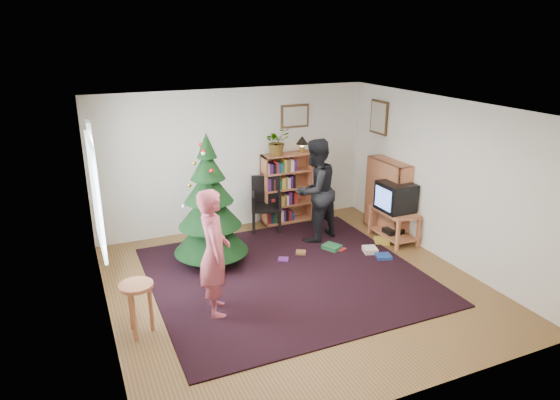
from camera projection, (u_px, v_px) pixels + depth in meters
name	position (u px, v px, depth m)	size (l,w,h in m)	color
floor	(295.00, 285.00, 7.09)	(5.00, 5.00, 0.00)	brown
ceiling	(297.00, 108.00, 6.28)	(5.00, 5.00, 0.00)	white
wall_back	(235.00, 160.00, 8.85)	(5.00, 0.02, 2.50)	silver
wall_front	(414.00, 284.00, 4.52)	(5.00, 0.02, 2.50)	silver
wall_left	(100.00, 230.00, 5.73)	(0.02, 5.00, 2.50)	silver
wall_right	(443.00, 180.00, 7.64)	(0.02, 5.00, 2.50)	silver
rug	(286.00, 275.00, 7.35)	(3.80, 3.60, 0.02)	black
window_pane	(96.00, 194.00, 6.18)	(0.04, 1.20, 1.40)	silver
curtain	(95.00, 179.00, 6.81)	(0.06, 0.35, 1.60)	white
picture_back	(295.00, 116.00, 9.04)	(0.55, 0.03, 0.42)	#4C3319
picture_right	(379.00, 117.00, 8.92)	(0.03, 0.50, 0.60)	#4C3319
christmas_tree	(210.00, 212.00, 7.46)	(1.13, 1.13, 2.05)	#3F2816
bookshelf_back	(287.00, 187.00, 9.26)	(0.95, 0.30, 1.30)	#BD6C43
bookshelf_right	(387.00, 196.00, 8.76)	(0.30, 0.95, 1.30)	#BD6C43
tv_stand	(394.00, 223.00, 8.49)	(0.47, 0.85, 0.55)	#BD6C43
crt_tv	(396.00, 197.00, 8.33)	(0.51, 0.55, 0.48)	black
armchair	(264.00, 201.00, 8.98)	(0.67, 0.69, 0.95)	black
stool	(137.00, 295.00, 5.79)	(0.40, 0.40, 0.66)	#BD6C43
person_standing	(214.00, 253.00, 6.15)	(0.60, 0.40, 1.65)	#B04652
person_by_chair	(315.00, 191.00, 8.35)	(0.86, 0.67, 1.76)	black
potted_plant	(277.00, 141.00, 8.90)	(0.44, 0.38, 0.49)	gray
table_lamp	(302.00, 141.00, 9.10)	(0.23, 0.23, 0.30)	#A57F33
floor_clutter	(342.00, 251.00, 8.09)	(2.01, 0.86, 0.08)	#A51E19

